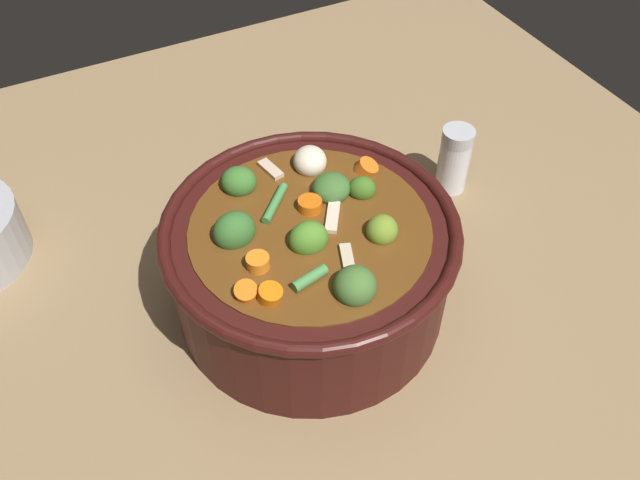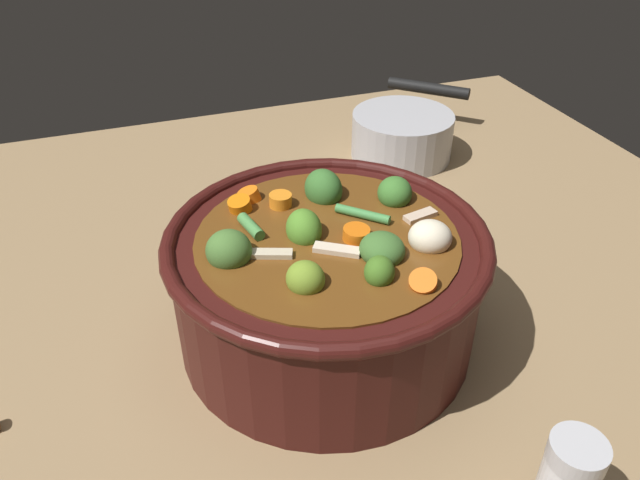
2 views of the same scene
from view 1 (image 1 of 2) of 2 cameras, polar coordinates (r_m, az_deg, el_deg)
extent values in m
plane|color=#8C704C|center=(0.71, -0.75, -5.26)|extent=(1.10, 1.10, 0.00)
cylinder|color=#38110F|center=(0.67, -0.79, -2.33)|extent=(0.27, 0.27, 0.11)
torus|color=#38110F|center=(0.63, -0.84, 0.98)|extent=(0.28, 0.28, 0.01)
cylinder|color=brown|center=(0.66, -0.80, -2.07)|extent=(0.23, 0.23, 0.10)
ellipsoid|color=olive|center=(0.62, 5.24, 0.83)|extent=(0.04, 0.04, 0.03)
ellipsoid|color=#3D692D|center=(0.65, 0.96, 4.39)|extent=(0.05, 0.05, 0.03)
ellipsoid|color=#456F30|center=(0.57, 2.86, -3.94)|extent=(0.05, 0.05, 0.03)
ellipsoid|color=#4E8528|center=(0.61, -0.99, 0.10)|extent=(0.04, 0.03, 0.03)
ellipsoid|color=#406C20|center=(0.65, 3.57, 4.34)|extent=(0.04, 0.03, 0.03)
ellipsoid|color=#366A2B|center=(0.62, -7.24, 0.76)|extent=(0.04, 0.04, 0.04)
ellipsoid|color=#3B722C|center=(0.66, -6.86, 4.90)|extent=(0.05, 0.04, 0.03)
cylinder|color=orange|center=(0.64, -0.86, 2.83)|extent=(0.03, 0.03, 0.02)
cylinder|color=orange|center=(0.57, -6.25, -4.42)|extent=(0.03, 0.03, 0.02)
cylinder|color=orange|center=(0.68, 3.92, 6.04)|extent=(0.03, 0.03, 0.02)
cylinder|color=orange|center=(0.59, -5.23, -2.06)|extent=(0.03, 0.03, 0.02)
cylinder|color=orange|center=(0.57, -4.26, -4.72)|extent=(0.03, 0.03, 0.02)
ellipsoid|color=beige|center=(0.68, -0.85, 6.66)|extent=(0.05, 0.05, 0.03)
cylinder|color=#428744|center=(0.64, -3.82, 3.13)|extent=(0.04, 0.04, 0.01)
cylinder|color=#498844|center=(0.58, -0.88, -3.23)|extent=(0.04, 0.02, 0.01)
cube|color=beige|center=(0.68, -4.47, 5.86)|extent=(0.02, 0.03, 0.01)
cube|color=beige|center=(0.63, 1.21, 1.73)|extent=(0.03, 0.04, 0.01)
cube|color=beige|center=(0.59, 2.35, -1.72)|extent=(0.02, 0.04, 0.01)
cylinder|color=silver|center=(0.82, 11.15, 6.27)|extent=(0.04, 0.04, 0.07)
cylinder|color=#B7B7BC|center=(0.80, 11.58, 8.57)|extent=(0.04, 0.04, 0.02)
camera|label=2|loc=(0.66, 43.71, 22.42)|focal=34.75mm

